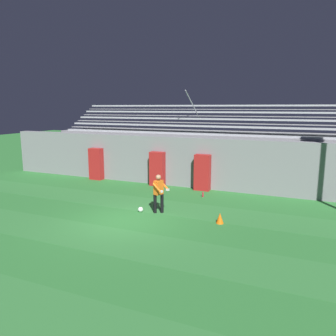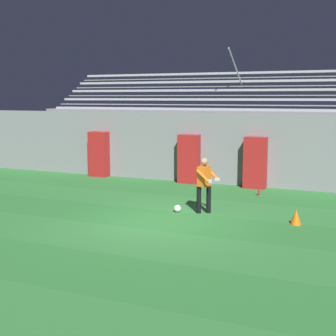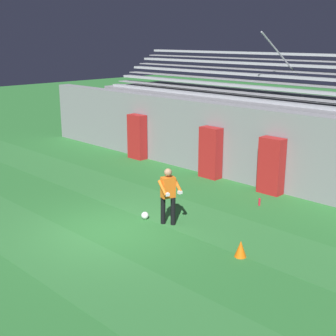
{
  "view_description": "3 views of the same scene",
  "coord_description": "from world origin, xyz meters",
  "px_view_note": "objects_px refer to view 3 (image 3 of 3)",
  "views": [
    {
      "loc": [
        6.48,
        -10.7,
        4.46
      ],
      "look_at": [
        0.74,
        2.65,
        1.75
      ],
      "focal_mm": 35.0,
      "sensor_mm": 36.0,
      "label": 1
    },
    {
      "loc": [
        5.17,
        -11.54,
        3.44
      ],
      "look_at": [
        -0.21,
        1.12,
        1.36
      ],
      "focal_mm": 50.0,
      "sensor_mm": 36.0,
      "label": 2
    },
    {
      "loc": [
        9.66,
        -7.47,
        5.21
      ],
      "look_at": [
        0.47,
        1.82,
        1.55
      ],
      "focal_mm": 50.0,
      "sensor_mm": 36.0,
      "label": 3
    }
  ],
  "objects_px": {
    "padding_pillar_gate_right": "(271,166)",
    "soccer_ball": "(145,215)",
    "padding_pillar_far_left": "(137,137)",
    "water_bottle": "(259,202)",
    "padding_pillar_gate_left": "(211,153)",
    "traffic_cone": "(241,249)",
    "goalkeeper": "(168,193)"
  },
  "relations": [
    {
      "from": "padding_pillar_gate_right",
      "to": "water_bottle",
      "type": "relative_size",
      "value": 8.15
    },
    {
      "from": "padding_pillar_gate_left",
      "to": "traffic_cone",
      "type": "xyz_separation_m",
      "value": [
        4.88,
        -4.7,
        -0.77
      ]
    },
    {
      "from": "padding_pillar_gate_left",
      "to": "soccer_ball",
      "type": "bearing_deg",
      "value": -73.49
    },
    {
      "from": "padding_pillar_far_left",
      "to": "soccer_ball",
      "type": "xyz_separation_m",
      "value": [
        5.59,
        -4.68,
        -0.87
      ]
    },
    {
      "from": "padding_pillar_gate_right",
      "to": "water_bottle",
      "type": "bearing_deg",
      "value": -70.82
    },
    {
      "from": "padding_pillar_gate_left",
      "to": "water_bottle",
      "type": "distance_m",
      "value": 3.51
    },
    {
      "from": "padding_pillar_gate_right",
      "to": "traffic_cone",
      "type": "bearing_deg",
      "value": -64.98
    },
    {
      "from": "water_bottle",
      "to": "padding_pillar_far_left",
      "type": "bearing_deg",
      "value": 169.91
    },
    {
      "from": "traffic_cone",
      "to": "water_bottle",
      "type": "xyz_separation_m",
      "value": [
        -1.74,
        3.39,
        -0.09
      ]
    },
    {
      "from": "goalkeeper",
      "to": "soccer_ball",
      "type": "distance_m",
      "value": 1.17
    },
    {
      "from": "padding_pillar_far_left",
      "to": "padding_pillar_gate_right",
      "type": "bearing_deg",
      "value": 0.0
    },
    {
      "from": "padding_pillar_far_left",
      "to": "traffic_cone",
      "type": "height_order",
      "value": "padding_pillar_far_left"
    },
    {
      "from": "padding_pillar_gate_right",
      "to": "soccer_ball",
      "type": "distance_m",
      "value": 4.93
    },
    {
      "from": "padding_pillar_gate_left",
      "to": "water_bottle",
      "type": "xyz_separation_m",
      "value": [
        3.15,
        -1.31,
        -0.86
      ]
    },
    {
      "from": "padding_pillar_gate_right",
      "to": "traffic_cone",
      "type": "distance_m",
      "value": 5.24
    },
    {
      "from": "goalkeeper",
      "to": "soccer_ball",
      "type": "xyz_separation_m",
      "value": [
        -0.78,
        -0.2,
        -0.84
      ]
    },
    {
      "from": "padding_pillar_gate_right",
      "to": "padding_pillar_far_left",
      "type": "relative_size",
      "value": 1.0
    },
    {
      "from": "water_bottle",
      "to": "padding_pillar_gate_right",
      "type": "bearing_deg",
      "value": 109.18
    },
    {
      "from": "padding_pillar_far_left",
      "to": "soccer_ball",
      "type": "relative_size",
      "value": 8.9
    },
    {
      "from": "goalkeeper",
      "to": "padding_pillar_gate_left",
      "type": "bearing_deg",
      "value": 115.83
    },
    {
      "from": "padding_pillar_gate_left",
      "to": "water_bottle",
      "type": "height_order",
      "value": "padding_pillar_gate_left"
    },
    {
      "from": "soccer_ball",
      "to": "water_bottle",
      "type": "xyz_separation_m",
      "value": [
        1.76,
        3.37,
        0.01
      ]
    },
    {
      "from": "padding_pillar_gate_right",
      "to": "padding_pillar_gate_left",
      "type": "bearing_deg",
      "value": 180.0
    },
    {
      "from": "padding_pillar_gate_left",
      "to": "padding_pillar_gate_right",
      "type": "bearing_deg",
      "value": 0.0
    },
    {
      "from": "padding_pillar_gate_right",
      "to": "padding_pillar_far_left",
      "type": "distance_m",
      "value": 6.89
    },
    {
      "from": "soccer_ball",
      "to": "water_bottle",
      "type": "height_order",
      "value": "water_bottle"
    },
    {
      "from": "padding_pillar_far_left",
      "to": "water_bottle",
      "type": "xyz_separation_m",
      "value": [
        7.35,
        -1.31,
        -0.86
      ]
    },
    {
      "from": "padding_pillar_far_left",
      "to": "padding_pillar_gate_left",
      "type": "bearing_deg",
      "value": 0.0
    },
    {
      "from": "padding_pillar_gate_right",
      "to": "padding_pillar_far_left",
      "type": "height_order",
      "value": "same"
    },
    {
      "from": "padding_pillar_gate_right",
      "to": "traffic_cone",
      "type": "relative_size",
      "value": 4.66
    },
    {
      "from": "padding_pillar_gate_left",
      "to": "goalkeeper",
      "type": "height_order",
      "value": "padding_pillar_gate_left"
    },
    {
      "from": "padding_pillar_gate_left",
      "to": "traffic_cone",
      "type": "distance_m",
      "value": 6.82
    }
  ]
}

